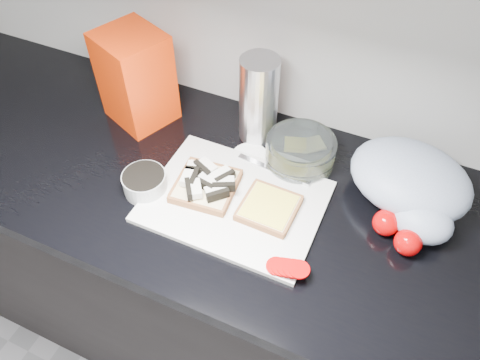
% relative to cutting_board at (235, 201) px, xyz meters
% --- Properties ---
extents(base_cabinet, '(3.50, 0.60, 0.86)m').
position_rel_cutting_board_xyz_m(base_cabinet, '(0.06, 0.04, -0.48)').
color(base_cabinet, black).
rests_on(base_cabinet, ground).
extents(countertop, '(3.50, 0.64, 0.04)m').
position_rel_cutting_board_xyz_m(countertop, '(0.06, 0.04, -0.03)').
color(countertop, black).
rests_on(countertop, base_cabinet).
extents(cutting_board, '(0.40, 0.30, 0.01)m').
position_rel_cutting_board_xyz_m(cutting_board, '(0.00, 0.00, 0.00)').
color(cutting_board, silver).
rests_on(cutting_board, countertop).
extents(bread_left, '(0.16, 0.16, 0.05)m').
position_rel_cutting_board_xyz_m(bread_left, '(-0.08, 0.00, 0.02)').
color(bread_left, beige).
rests_on(bread_left, cutting_board).
extents(bread_right, '(0.13, 0.13, 0.02)m').
position_rel_cutting_board_xyz_m(bread_right, '(0.08, 0.00, 0.01)').
color(bread_right, beige).
rests_on(bread_right, cutting_board).
extents(tomato_slices, '(0.10, 0.06, 0.02)m').
position_rel_cutting_board_xyz_m(tomato_slices, '(0.18, -0.12, 0.02)').
color(tomato_slices, '#B90405').
rests_on(tomato_slices, cutting_board).
extents(knife, '(0.20, 0.04, 0.01)m').
position_rel_cutting_board_xyz_m(knife, '(0.07, 0.12, 0.01)').
color(knife, silver).
rests_on(knife, cutting_board).
extents(seed_tub, '(0.10, 0.10, 0.05)m').
position_rel_cutting_board_xyz_m(seed_tub, '(-0.21, -0.05, 0.02)').
color(seed_tub, '#B0B5B6').
rests_on(seed_tub, countertop).
extents(tub_lid, '(0.11, 0.11, 0.01)m').
position_rel_cutting_board_xyz_m(tub_lid, '(-0.03, 0.15, -0.00)').
color(tub_lid, white).
rests_on(tub_lid, countertop).
extents(glass_bowl, '(0.17, 0.17, 0.07)m').
position_rel_cutting_board_xyz_m(glass_bowl, '(0.09, 0.19, 0.03)').
color(glass_bowl, silver).
rests_on(glass_bowl, countertop).
extents(bread_bag, '(0.20, 0.20, 0.25)m').
position_rel_cutting_board_xyz_m(bread_bag, '(-0.36, 0.18, 0.12)').
color(bread_bag, red).
rests_on(bread_bag, countertop).
extents(steel_canister, '(0.10, 0.10, 0.23)m').
position_rel_cutting_board_xyz_m(steel_canister, '(-0.04, 0.24, 0.11)').
color(steel_canister, silver).
rests_on(steel_canister, countertop).
extents(grocery_bag, '(0.32, 0.30, 0.12)m').
position_rel_cutting_board_xyz_m(grocery_bag, '(0.36, 0.17, 0.05)').
color(grocery_bag, '#A8B8CF').
rests_on(grocery_bag, countertop).
extents(whole_tomatoes, '(0.11, 0.09, 0.06)m').
position_rel_cutting_board_xyz_m(whole_tomatoes, '(0.36, 0.05, 0.02)').
color(whole_tomatoes, '#B90405').
rests_on(whole_tomatoes, countertop).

